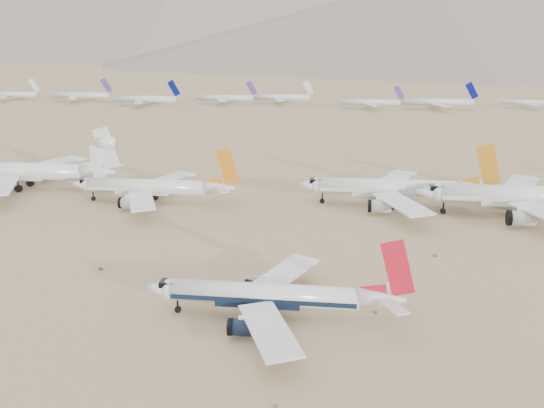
# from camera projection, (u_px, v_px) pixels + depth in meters

# --- Properties ---
(ground) EXTENTS (7000.00, 7000.00, 0.00)m
(ground) POSITION_uv_depth(u_px,v_px,m) (234.00, 309.00, 105.59)
(ground) COLOR #8B7151
(ground) RESTS_ON ground
(main_airliner) EXTENTS (42.50, 41.51, 15.00)m
(main_airliner) POSITION_uv_depth(u_px,v_px,m) (275.00, 296.00, 101.05)
(main_airliner) COLOR silver
(main_airliner) RESTS_ON ground
(row2_navy_widebody) EXTENTS (56.39, 55.14, 20.06)m
(row2_navy_widebody) POSITION_uv_depth(u_px,v_px,m) (533.00, 196.00, 156.21)
(row2_navy_widebody) COLOR silver
(row2_navy_widebody) RESTS_ON ground
(row2_gold_tail) EXTENTS (51.20, 50.07, 18.23)m
(row2_gold_tail) POSITION_uv_depth(u_px,v_px,m) (396.00, 188.00, 166.52)
(row2_gold_tail) COLOR silver
(row2_gold_tail) RESTS_ON ground
(row2_orange_tail) EXTENTS (45.60, 44.61, 16.27)m
(row2_orange_tail) POSITION_uv_depth(u_px,v_px,m) (153.00, 187.00, 169.65)
(row2_orange_tail) COLOR silver
(row2_orange_tail) RESTS_ON ground
(row2_white_trijet) EXTENTS (56.27, 54.99, 19.94)m
(row2_white_trijet) POSITION_uv_depth(u_px,v_px,m) (27.00, 171.00, 184.15)
(row2_white_trijet) COLOR silver
(row2_white_trijet) RESTS_ON ground
(distant_storage_row) EXTENTS (625.03, 65.92, 15.31)m
(distant_storage_row) POSITION_uv_depth(u_px,v_px,m) (363.00, 100.00, 388.51)
(distant_storage_row) COLOR silver
(distant_storage_row) RESTS_ON ground
(desert_scrub) EXTENTS (261.14, 121.67, 0.63)m
(desert_scrub) POSITION_uv_depth(u_px,v_px,m) (209.00, 407.00, 77.37)
(desert_scrub) COLOR brown
(desert_scrub) RESTS_ON ground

